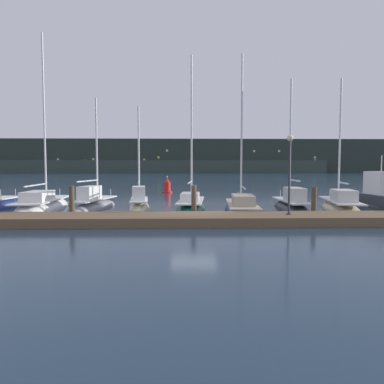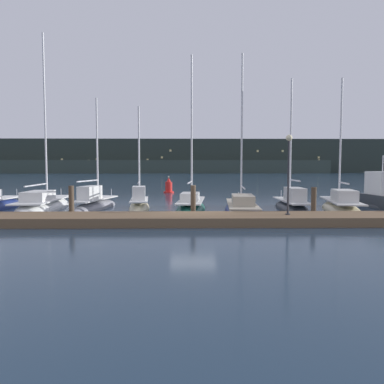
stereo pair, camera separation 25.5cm
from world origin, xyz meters
The scene contains 16 objects.
ground_plane centered at (0.00, 0.00, 0.00)m, with size 400.00×400.00×0.00m, color #1E3347.
dock centered at (0.00, -1.85, 0.23)m, with size 35.65×2.80×0.45m, color brown.
mooring_pile_1 centered at (-6.57, -0.20, 0.91)m, with size 0.28×0.28×1.81m, color #4C3D2D.
mooring_pile_2 centered at (0.00, -0.20, 0.92)m, with size 0.28×0.28×1.83m, color #4C3D2D.
mooring_pile_3 centered at (6.57, -0.20, 0.86)m, with size 0.28×0.28×1.72m, color #4C3D2D.
sailboat_berth_2 centered at (-9.76, 4.29, 0.12)m, with size 2.62×8.43×12.36m.
sailboat_berth_3 centered at (-6.53, 4.70, 0.20)m, with size 2.61×6.39×8.00m.
sailboat_berth_4 centered at (-3.50, 4.50, 0.20)m, with size 1.80×5.18×7.42m.
sailboat_berth_5 centered at (-0.06, 3.94, 0.15)m, with size 2.44×6.85×10.65m.
sailboat_berth_6 centered at (3.15, 3.12, 0.13)m, with size 2.80×8.26×10.58m.
sailboat_berth_7 centered at (6.52, 3.75, 0.20)m, with size 1.74×6.50×9.12m.
sailboat_berth_8 centered at (9.54, 3.27, 0.16)m, with size 3.27×7.47×9.10m.
motorboat_berth_9 centered at (12.98, 4.85, 0.48)m, with size 1.67×4.81×4.18m.
channel_buoy centered at (-2.20, 19.33, 0.65)m, with size 1.10×1.10×1.79m.
dock_lamppost centered at (4.68, -1.96, 3.10)m, with size 0.32×0.32×3.96m.
hillside_backdrop centered at (-2.15, 133.87, 6.21)m, with size 240.00×23.00×13.46m.
Camera 1 is at (-0.67, -20.35, 2.88)m, focal length 35.00 mm.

